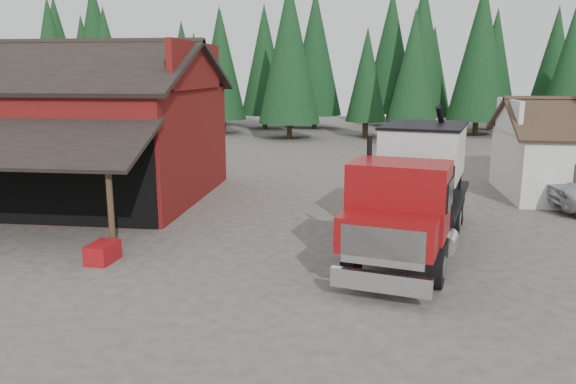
# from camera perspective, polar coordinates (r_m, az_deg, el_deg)

# --- Properties ---
(ground) EXTENTS (120.00, 120.00, 0.00)m
(ground) POSITION_cam_1_polar(r_m,az_deg,el_deg) (15.57, -1.33, -9.54)
(ground) COLOR #4A403A
(ground) RESTS_ON ground
(red_barn) EXTENTS (12.80, 13.63, 7.18)m
(red_barn) POSITION_cam_1_polar(r_m,az_deg,el_deg) (27.75, -21.14, 5.01)
(red_barn) COLOR maroon
(red_barn) RESTS_ON ground
(conifer_backdrop) EXTENTS (76.00, 16.00, 16.00)m
(conifer_backdrop) POSITION_cam_1_polar(r_m,az_deg,el_deg) (56.63, 5.22, 6.28)
(conifer_backdrop) COLOR black
(conifer_backdrop) RESTS_ON ground
(near_pine_a) EXTENTS (4.40, 4.40, 11.40)m
(near_pine_a) POSITION_cam_1_polar(r_m,az_deg,el_deg) (48.75, -22.85, 11.99)
(near_pine_a) COLOR #382619
(near_pine_a) RESTS_ON ground
(near_pine_b) EXTENTS (3.96, 3.96, 10.40)m
(near_pine_b) POSITION_cam_1_polar(r_m,az_deg,el_deg) (44.46, 12.63, 12.05)
(near_pine_b) COLOR #382619
(near_pine_b) RESTS_ON ground
(near_pine_d) EXTENTS (5.28, 5.28, 13.40)m
(near_pine_d) POSITION_cam_1_polar(r_m,az_deg,el_deg) (48.72, 0.14, 14.09)
(near_pine_d) COLOR #382619
(near_pine_d) RESTS_ON ground
(feed_truck) EXTENTS (5.03, 10.52, 4.59)m
(feed_truck) POSITION_cam_1_polar(r_m,az_deg,el_deg) (18.76, 12.78, 0.76)
(feed_truck) COLOR black
(feed_truck) RESTS_ON ground
(equip_box) EXTENTS (0.79, 1.15, 0.60)m
(equip_box) POSITION_cam_1_polar(r_m,az_deg,el_deg) (18.27, -18.31, -5.86)
(equip_box) COLOR maroon
(equip_box) RESTS_ON ground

